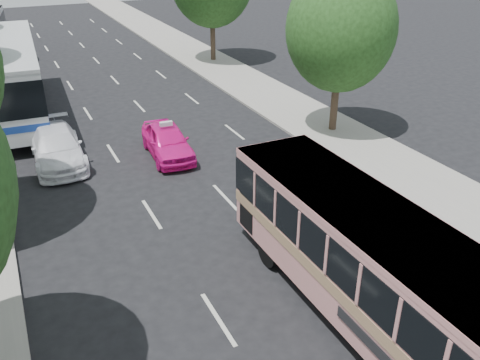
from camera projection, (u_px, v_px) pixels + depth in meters
ground at (249, 260)px, 15.75m from camera, size 120.00×120.00×0.00m
sidewalk_right at (229, 73)px, 35.09m from camera, size 4.00×90.00×0.12m
tree_right_near at (343, 25)px, 23.18m from camera, size 5.10×5.10×7.95m
pink_bus at (366, 253)px, 12.71m from camera, size 2.56×9.90×3.16m
pink_taxi at (167, 141)px, 22.49m from camera, size 1.98×4.33×1.44m
white_pickup at (57, 147)px, 21.85m from camera, size 2.14×5.08×1.46m
tour_coach_front at (10, 72)px, 26.69m from camera, size 3.51×13.19×3.91m
taxi_roof_sign at (166, 124)px, 22.12m from camera, size 0.56×0.22×0.18m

